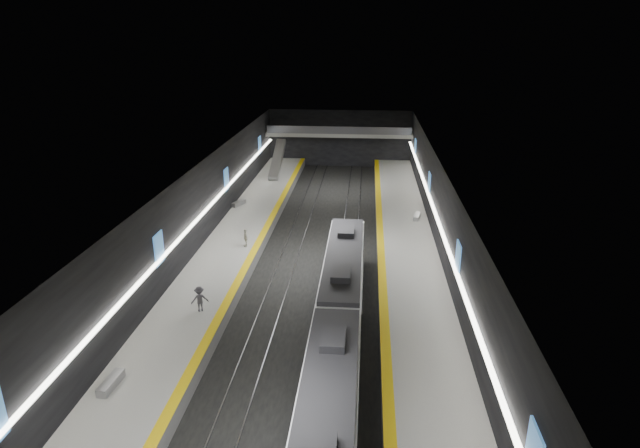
# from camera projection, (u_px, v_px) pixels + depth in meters

# --- Properties ---
(ground) EXTENTS (70.00, 70.00, 0.00)m
(ground) POSITION_uv_depth(u_px,v_px,m) (317.00, 266.00, 44.21)
(ground) COLOR black
(ground) RESTS_ON ground
(ceiling) EXTENTS (20.00, 70.00, 0.04)m
(ceiling) POSITION_uv_depth(u_px,v_px,m) (316.00, 172.00, 41.49)
(ceiling) COLOR beige
(ceiling) RESTS_ON wall_left
(wall_left) EXTENTS (0.04, 70.00, 8.00)m
(wall_left) POSITION_uv_depth(u_px,v_px,m) (195.00, 217.00, 43.69)
(wall_left) COLOR black
(wall_left) RESTS_ON ground
(wall_right) EXTENTS (0.04, 70.00, 8.00)m
(wall_right) POSITION_uv_depth(u_px,v_px,m) (443.00, 224.00, 42.02)
(wall_right) COLOR black
(wall_right) RESTS_ON ground
(wall_back) EXTENTS (20.00, 0.04, 8.00)m
(wall_back) POSITION_uv_depth(u_px,v_px,m) (340.00, 138.00, 75.64)
(wall_back) COLOR black
(wall_back) RESTS_ON ground
(platform_left) EXTENTS (5.00, 70.00, 1.00)m
(platform_left) POSITION_uv_depth(u_px,v_px,m) (227.00, 257.00, 44.67)
(platform_left) COLOR slate
(platform_left) RESTS_ON ground
(tile_surface_left) EXTENTS (5.00, 70.00, 0.02)m
(tile_surface_left) POSITION_uv_depth(u_px,v_px,m) (227.00, 252.00, 44.50)
(tile_surface_left) COLOR #9C9C98
(tile_surface_left) RESTS_ON platform_left
(tactile_strip_left) EXTENTS (0.60, 70.00, 0.02)m
(tactile_strip_left) POSITION_uv_depth(u_px,v_px,m) (253.00, 252.00, 44.31)
(tactile_strip_left) COLOR yellow
(tactile_strip_left) RESTS_ON platform_left
(platform_right) EXTENTS (5.00, 70.00, 1.00)m
(platform_right) POSITION_uv_depth(u_px,v_px,m) (408.00, 264.00, 43.42)
(platform_right) COLOR slate
(platform_right) RESTS_ON ground
(tile_surface_right) EXTENTS (5.00, 70.00, 0.02)m
(tile_surface_right) POSITION_uv_depth(u_px,v_px,m) (409.00, 258.00, 43.25)
(tile_surface_right) COLOR #9C9C98
(tile_surface_right) RESTS_ON platform_right
(tactile_strip_right) EXTENTS (0.60, 70.00, 0.02)m
(tactile_strip_right) POSITION_uv_depth(u_px,v_px,m) (381.00, 257.00, 43.43)
(tactile_strip_right) COLOR yellow
(tactile_strip_right) RESTS_ON platform_right
(rails) EXTENTS (6.52, 70.00, 0.12)m
(rails) POSITION_uv_depth(u_px,v_px,m) (317.00, 265.00, 44.19)
(rails) COLOR gray
(rails) RESTS_ON ground
(train) EXTENTS (2.69, 30.05, 3.60)m
(train) POSITION_uv_depth(u_px,v_px,m) (337.00, 333.00, 30.24)
(train) COLOR #10123A
(train) RESTS_ON ground
(ad_posters) EXTENTS (19.94, 53.50, 2.20)m
(ad_posters) POSITION_uv_depth(u_px,v_px,m) (318.00, 211.00, 43.62)
(ad_posters) COLOR #407BC0
(ad_posters) RESTS_ON wall_left
(cove_light_left) EXTENTS (0.25, 68.60, 0.12)m
(cove_light_left) POSITION_uv_depth(u_px,v_px,m) (198.00, 219.00, 43.74)
(cove_light_left) COLOR white
(cove_light_left) RESTS_ON wall_left
(cove_light_right) EXTENTS (0.25, 68.60, 0.12)m
(cove_light_right) POSITION_uv_depth(u_px,v_px,m) (440.00, 227.00, 42.11)
(cove_light_right) COLOR white
(cove_light_right) RESTS_ON wall_right
(mezzanine_bridge) EXTENTS (20.00, 3.00, 1.50)m
(mezzanine_bridge) POSITION_uv_depth(u_px,v_px,m) (339.00, 134.00, 73.35)
(mezzanine_bridge) COLOR gray
(mezzanine_bridge) RESTS_ON wall_left
(escalator) EXTENTS (1.20, 7.50, 3.92)m
(escalator) POSITION_uv_depth(u_px,v_px,m) (277.00, 159.00, 68.21)
(escalator) COLOR #99999E
(escalator) RESTS_ON platform_left
(bench_left_near) EXTENTS (0.69, 2.01, 0.48)m
(bench_left_near) POSITION_uv_depth(u_px,v_px,m) (111.00, 383.00, 27.50)
(bench_left_near) COLOR #99999E
(bench_left_near) RESTS_ON platform_left
(bench_left_far) EXTENTS (1.27, 1.93, 0.46)m
(bench_left_far) POSITION_uv_depth(u_px,v_px,m) (239.00, 203.00, 56.24)
(bench_left_far) COLOR #99999E
(bench_left_far) RESTS_ON platform_left
(bench_right_far) EXTENTS (0.87, 1.85, 0.44)m
(bench_right_far) POSITION_uv_depth(u_px,v_px,m) (417.00, 217.00, 52.25)
(bench_right_far) COLOR #99999E
(bench_right_far) RESTS_ON platform_right
(passenger_left_a) EXTENTS (0.68, 0.99, 1.56)m
(passenger_left_a) POSITION_uv_depth(u_px,v_px,m) (246.00, 238.00, 45.34)
(passenger_left_a) COLOR beige
(passenger_left_a) RESTS_ON platform_left
(passenger_left_b) EXTENTS (1.28, 1.03, 1.73)m
(passenger_left_b) POSITION_uv_depth(u_px,v_px,m) (200.00, 299.00, 34.79)
(passenger_left_b) COLOR #47454D
(passenger_left_b) RESTS_ON platform_left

